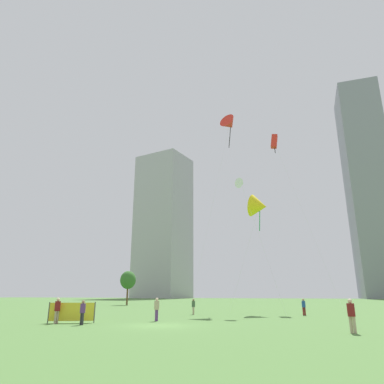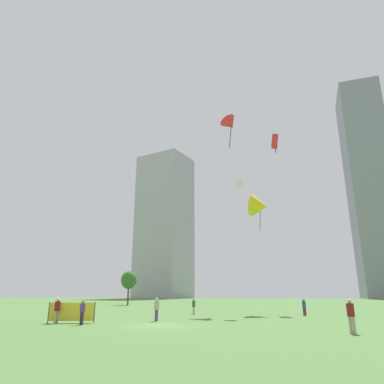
{
  "view_description": "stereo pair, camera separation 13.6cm",
  "coord_description": "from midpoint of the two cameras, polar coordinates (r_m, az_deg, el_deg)",
  "views": [
    {
      "loc": [
        9.15,
        -23.82,
        2.14
      ],
      "look_at": [
        0.48,
        6.68,
        11.44
      ],
      "focal_mm": 32.38,
      "sensor_mm": 36.0,
      "label": 1
    },
    {
      "loc": [
        9.28,
        -23.79,
        2.14
      ],
      "look_at": [
        0.48,
        6.68,
        11.44
      ],
      "focal_mm": 32.38,
      "sensor_mm": 36.0,
      "label": 2
    }
  ],
  "objects": [
    {
      "name": "person_standing_0",
      "position": [
        22.5,
        24.6,
        -17.7
      ],
      "size": [
        0.41,
        0.41,
        1.84
      ],
      "rotation": [
        0.0,
        0.0,
        5.92
      ],
      "color": "tan",
      "rests_on": "ground"
    },
    {
      "name": "kite_flying_1",
      "position": [
        55.84,
        6.11,
        11.07
      ],
      "size": [
        8.41,
        3.25,
        29.24
      ],
      "color": "silver",
      "rests_on": "ground"
    },
    {
      "name": "person_standing_3",
      "position": [
        27.11,
        -17.72,
        -18.12
      ],
      "size": [
        0.37,
        0.37,
        1.66
      ],
      "rotation": [
        0.0,
        0.0,
        5.95
      ],
      "color": "#2D2D33",
      "rests_on": "ground"
    },
    {
      "name": "person_standing_2",
      "position": [
        28.94,
        -21.43,
        -17.45
      ],
      "size": [
        0.4,
        0.4,
        1.82
      ],
      "rotation": [
        0.0,
        0.0,
        1.34
      ],
      "color": "tan",
      "rests_on": "ground"
    },
    {
      "name": "kite_flying_2",
      "position": [
        42.14,
        8.0,
        1.4
      ],
      "size": [
        5.06,
        3.02,
        15.53
      ],
      "color": "silver",
      "rests_on": "ground"
    },
    {
      "name": "person_standing_5",
      "position": [
        38.46,
        0.13,
        -18.19
      ],
      "size": [
        0.35,
        0.35,
        1.56
      ],
      "rotation": [
        0.0,
        0.0,
        2.18
      ],
      "color": "tan",
      "rests_on": "ground"
    },
    {
      "name": "person_standing_4",
      "position": [
        29.57,
        -5.97,
        -18.4
      ],
      "size": [
        0.4,
        0.4,
        1.79
      ],
      "rotation": [
        0.0,
        0.0,
        1.46
      ],
      "color": "#593372",
      "rests_on": "ground"
    },
    {
      "name": "distant_highrise_0",
      "position": [
        168.43,
        -4.77,
        -5.39
      ],
      "size": [
        26.46,
        24.18,
        67.95
      ],
      "primitive_type": "cube",
      "rotation": [
        0.0,
        0.0,
        -0.25
      ],
      "color": "#A8A8AD",
      "rests_on": "ground"
    },
    {
      "name": "distant_highrise_1",
      "position": [
        171.91,
        26.96,
        0.69
      ],
      "size": [
        17.5,
        25.24,
        94.46
      ],
      "primitive_type": "cube",
      "rotation": [
        0.0,
        0.0,
        -0.04
      ],
      "color": "gray",
      "rests_on": "ground"
    },
    {
      "name": "person_standing_1",
      "position": [
        38.68,
        17.82,
        -17.41
      ],
      "size": [
        0.36,
        0.36,
        1.6
      ],
      "rotation": [
        0.0,
        0.0,
        3.38
      ],
      "color": "maroon",
      "rests_on": "ground"
    },
    {
      "name": "kite_flying_0",
      "position": [
        56.55,
        13.32,
        8.08
      ],
      "size": [
        7.42,
        4.82,
        26.3
      ],
      "color": "silver",
      "rests_on": "ground"
    },
    {
      "name": "park_tree_0",
      "position": [
        69.71,
        -10.55,
        -14.09
      ],
      "size": [
        2.99,
        2.99,
        6.28
      ],
      "color": "brown",
      "rests_on": "ground"
    },
    {
      "name": "event_banner",
      "position": [
        29.06,
        -19.32,
        -18.13
      ],
      "size": [
        3.21,
        1.31,
        1.51
      ],
      "color": "#4C4C4C",
      "rests_on": "ground"
    },
    {
      "name": "ground",
      "position": [
        25.62,
        -5.66,
        -21.07
      ],
      "size": [
        280.0,
        280.0,
        0.0
      ],
      "primitive_type": "plane",
      "color": "#4C7538"
    },
    {
      "name": "kite_flying_3",
      "position": [
        44.28,
        10.88,
        -2.3
      ],
      "size": [
        5.72,
        3.3,
        14.23
      ],
      "color": "silver",
      "rests_on": "ground"
    }
  ]
}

